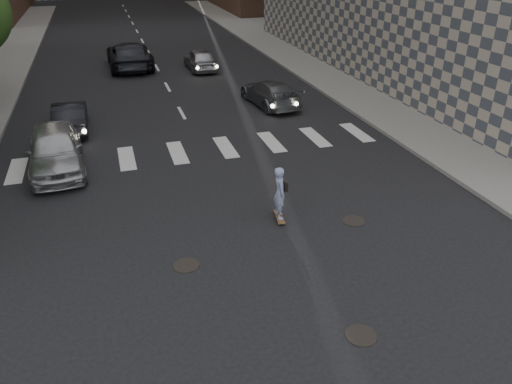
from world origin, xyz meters
TOP-DOWN VIEW (x-y plane):
  - ground at (0.00, 0.00)m, footprint 160.00×160.00m
  - sidewalk_right at (14.50, 20.00)m, footprint 13.00×80.00m
  - manhole_a at (1.20, -2.50)m, footprint 0.70×0.70m
  - manhole_b at (-2.00, 1.20)m, footprint 0.70×0.70m
  - manhole_c at (3.30, 2.00)m, footprint 0.70×0.70m
  - skateboarder at (1.17, 2.78)m, footprint 0.49×0.90m
  - silver_sedan at (-5.50, 8.66)m, footprint 2.22×4.85m
  - traffic_car_a at (-5.10, 13.00)m, footprint 1.41×3.97m
  - traffic_car_b at (4.58, 14.00)m, footprint 2.35×4.67m
  - traffic_car_c at (-1.66, 24.62)m, footprint 2.77×5.85m
  - traffic_car_d at (2.67, 22.59)m, footprint 1.71×4.08m
  - traffic_car_e at (-1.65, 24.00)m, footprint 1.82×4.95m

SIDE VIEW (x-z plane):
  - ground at x=0.00m, z-range 0.00..0.00m
  - manhole_a at x=1.20m, z-range 0.00..0.02m
  - manhole_b at x=-2.00m, z-range 0.00..0.02m
  - manhole_c at x=3.30m, z-range 0.00..0.02m
  - sidewalk_right at x=14.50m, z-range 0.00..0.15m
  - traffic_car_b at x=4.58m, z-range 0.00..1.30m
  - traffic_car_a at x=-5.10m, z-range 0.00..1.30m
  - traffic_car_d at x=2.67m, z-range 0.00..1.38m
  - silver_sedan at x=-5.50m, z-range 0.00..1.61m
  - traffic_car_c at x=-1.66m, z-range 0.00..1.61m
  - traffic_car_e at x=-1.65m, z-range 0.00..1.62m
  - skateboarder at x=1.17m, z-range 0.04..1.79m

